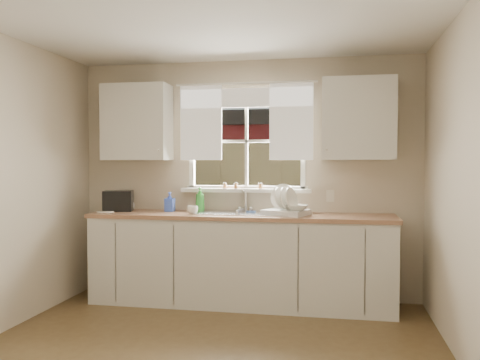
% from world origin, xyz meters
% --- Properties ---
extents(room_walls, '(3.62, 4.02, 2.50)m').
position_xyz_m(room_walls, '(0.00, -0.07, 1.24)').
color(room_walls, beige).
rests_on(room_walls, ground).
extents(ceiling, '(3.60, 4.00, 0.02)m').
position_xyz_m(ceiling, '(0.00, 0.00, 2.50)').
color(ceiling, silver).
rests_on(ceiling, room_walls).
extents(window, '(1.38, 0.16, 1.06)m').
position_xyz_m(window, '(0.00, 2.00, 1.49)').
color(window, white).
rests_on(window, room_walls).
extents(curtains, '(1.50, 0.03, 0.81)m').
position_xyz_m(curtains, '(0.00, 1.95, 1.93)').
color(curtains, white).
rests_on(curtains, room_walls).
extents(base_cabinets, '(3.00, 0.62, 0.87)m').
position_xyz_m(base_cabinets, '(0.00, 1.68, 0.43)').
color(base_cabinets, silver).
rests_on(base_cabinets, ground).
extents(countertop, '(3.04, 0.65, 0.04)m').
position_xyz_m(countertop, '(0.00, 1.68, 0.89)').
color(countertop, '#9F6F4F').
rests_on(countertop, base_cabinets).
extents(upper_cabinet_left, '(0.70, 0.33, 0.80)m').
position_xyz_m(upper_cabinet_left, '(-1.15, 1.82, 1.85)').
color(upper_cabinet_left, silver).
rests_on(upper_cabinet_left, room_walls).
extents(upper_cabinet_right, '(0.70, 0.33, 0.80)m').
position_xyz_m(upper_cabinet_right, '(1.15, 1.82, 1.85)').
color(upper_cabinet_right, silver).
rests_on(upper_cabinet_right, room_walls).
extents(wall_outlet, '(0.08, 0.01, 0.12)m').
position_xyz_m(wall_outlet, '(0.88, 1.99, 1.08)').
color(wall_outlet, beige).
rests_on(wall_outlet, room_walls).
extents(sill_jars, '(0.42, 0.04, 0.06)m').
position_xyz_m(sill_jars, '(-0.05, 1.94, 1.18)').
color(sill_jars, brown).
rests_on(sill_jars, window).
extents(backyard, '(20.00, 10.00, 6.13)m').
position_xyz_m(backyard, '(0.58, 8.42, 3.46)').
color(backyard, '#335421').
rests_on(backyard, ground).
extents(sink, '(0.88, 0.52, 0.40)m').
position_xyz_m(sink, '(0.00, 1.71, 0.84)').
color(sink, '#B7B7BC').
rests_on(sink, countertop).
extents(dish_rack, '(0.49, 0.43, 0.30)m').
position_xyz_m(dish_rack, '(0.46, 1.65, 0.98)').
color(dish_rack, white).
rests_on(dish_rack, countertop).
extents(bowl, '(0.22, 0.22, 0.05)m').
position_xyz_m(bowl, '(0.57, 1.60, 0.99)').
color(bowl, silver).
rests_on(bowl, dish_rack).
extents(soap_bottle_a, '(0.12, 0.12, 0.25)m').
position_xyz_m(soap_bottle_a, '(-0.46, 1.83, 1.04)').
color(soap_bottle_a, green).
rests_on(soap_bottle_a, countertop).
extents(soap_bottle_b, '(0.10, 0.10, 0.20)m').
position_xyz_m(soap_bottle_b, '(-0.77, 1.78, 1.01)').
color(soap_bottle_b, blue).
rests_on(soap_bottle_b, countertop).
extents(soap_bottle_c, '(0.12, 0.12, 0.15)m').
position_xyz_m(soap_bottle_c, '(-1.25, 1.85, 0.98)').
color(soap_bottle_c, beige).
rests_on(soap_bottle_c, countertop).
extents(saucer, '(0.17, 0.17, 0.01)m').
position_xyz_m(saucer, '(-1.40, 1.58, 0.92)').
color(saucer, white).
rests_on(saucer, countertop).
extents(cup, '(0.14, 0.14, 0.08)m').
position_xyz_m(cup, '(-0.46, 1.55, 0.95)').
color(cup, white).
rests_on(cup, countertop).
extents(black_appliance, '(0.35, 0.33, 0.22)m').
position_xyz_m(black_appliance, '(-1.33, 1.73, 1.02)').
color(black_appliance, black).
rests_on(black_appliance, countertop).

